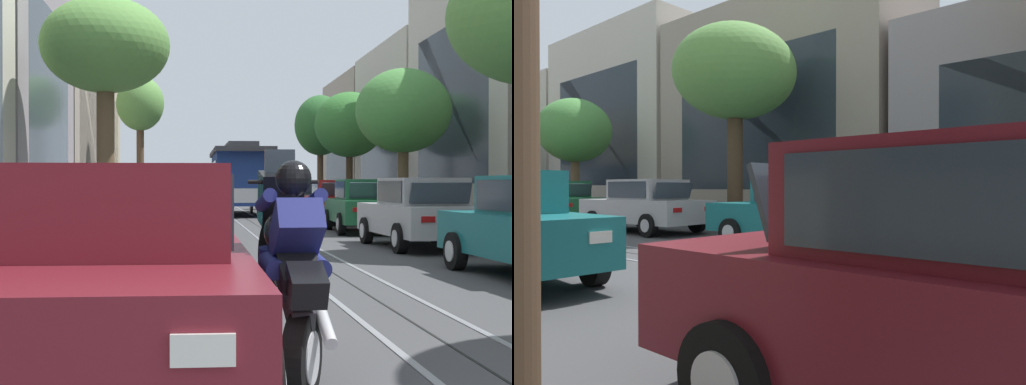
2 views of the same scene
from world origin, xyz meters
TOP-DOWN VIEW (x-y plane):
  - building_facade_right at (9.62, 25.66)m, footprint 5.30×54.03m
  - parked_car_teal_second_right at (3.06, 8.76)m, footprint 2.11×4.41m
  - parked_car_silver_mid_right at (2.85, 14.46)m, footprint 2.09×4.40m
  - parked_car_green_fourth_right at (2.85, 20.05)m, footprint 2.13×4.42m
  - street_tree_kerb_right_second at (4.82, 12.63)m, footprint 3.85×3.77m
  - street_tree_kerb_right_mid at (4.67, 22.33)m, footprint 3.13×3.10m

SIDE VIEW (x-z plane):
  - parked_car_teal_second_right at x=3.06m, z-range 0.01..1.59m
  - parked_car_silver_mid_right at x=2.85m, z-range 0.01..1.59m
  - parked_car_green_fourth_right at x=2.85m, z-range 0.01..1.59m
  - street_tree_kerb_right_mid at x=4.67m, z-range 1.20..6.44m
  - building_facade_right at x=9.62m, z-range -0.67..9.06m
  - street_tree_kerb_right_second at x=4.82m, z-range 1.66..7.97m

